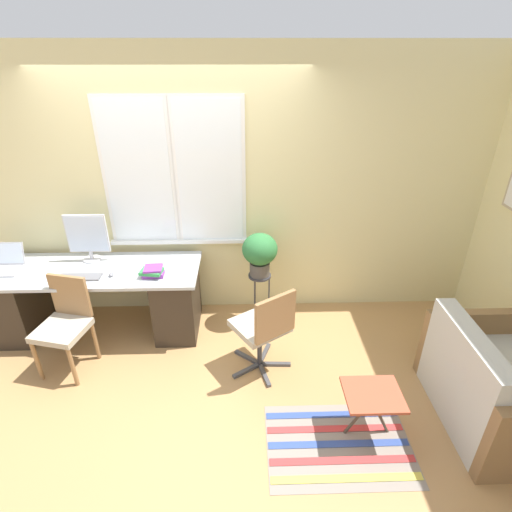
% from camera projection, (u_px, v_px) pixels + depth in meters
% --- Properties ---
extents(ground_plane, '(14.00, 14.00, 0.00)m').
position_uv_depth(ground_plane, '(181.00, 350.00, 3.91)').
color(ground_plane, tan).
extents(wall_back_with_window, '(9.00, 0.12, 2.70)m').
position_uv_depth(wall_back_with_window, '(180.00, 191.00, 3.98)').
color(wall_back_with_window, beige).
rests_on(wall_back_with_window, ground_plane).
extents(desk, '(2.08, 0.72, 0.73)m').
position_uv_depth(desk, '(97.00, 298.00, 4.02)').
color(desk, '#B2B7BC').
rests_on(desk, ground_plane).
extents(laptop, '(0.29, 0.29, 0.23)m').
position_uv_depth(laptop, '(6.00, 265.00, 3.84)').
color(laptop, '#B7B7BC').
rests_on(laptop, desk).
extents(monitor, '(0.40, 0.17, 0.49)m').
position_uv_depth(monitor, '(87.00, 237.00, 3.91)').
color(monitor, silver).
rests_on(monitor, desk).
extents(keyboard, '(0.39, 0.13, 0.02)m').
position_uv_depth(keyboard, '(80.00, 277.00, 3.71)').
color(keyboard, slate).
rests_on(keyboard, desk).
extents(mouse, '(0.04, 0.07, 0.03)m').
position_uv_depth(mouse, '(111.00, 274.00, 3.74)').
color(mouse, slate).
rests_on(mouse, desk).
extents(book_stack, '(0.22, 0.18, 0.09)m').
position_uv_depth(book_stack, '(153.00, 272.00, 3.73)').
color(book_stack, purple).
rests_on(book_stack, desk).
extents(desk_chair_wooden, '(0.49, 0.50, 0.87)m').
position_uv_depth(desk_chair_wooden, '(65.00, 322.00, 3.53)').
color(desk_chair_wooden, olive).
rests_on(desk_chair_wooden, ground_plane).
extents(office_chair_swivel, '(0.59, 0.59, 0.88)m').
position_uv_depth(office_chair_swivel, '(264.00, 327.00, 3.45)').
color(office_chair_swivel, '#47474C').
rests_on(office_chair_swivel, ground_plane).
extents(couch_loveseat, '(0.83, 1.12, 0.83)m').
position_uv_depth(couch_loveseat, '(495.00, 390.00, 3.08)').
color(couch_loveseat, beige).
rests_on(couch_loveseat, ground_plane).
extents(plant_stand, '(0.23, 0.23, 0.56)m').
position_uv_depth(plant_stand, '(260.00, 281.00, 4.13)').
color(plant_stand, '#333338').
rests_on(plant_stand, ground_plane).
extents(potted_plant, '(0.35, 0.35, 0.45)m').
position_uv_depth(potted_plant, '(260.00, 252.00, 3.97)').
color(potted_plant, '#514C47').
rests_on(potted_plant, plant_stand).
extents(floor_rug_striped, '(1.08, 0.74, 0.01)m').
position_uv_depth(floor_rug_striped, '(339.00, 444.00, 2.99)').
color(floor_rug_striped, gray).
rests_on(floor_rug_striped, ground_plane).
extents(folding_stool, '(0.42, 0.35, 0.42)m').
position_uv_depth(folding_stool, '(373.00, 397.00, 2.91)').
color(folding_stool, '#B24C33').
rests_on(folding_stool, ground_plane).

